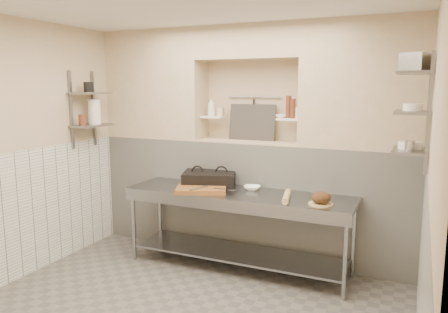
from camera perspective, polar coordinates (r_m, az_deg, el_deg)
The scene contains 46 objects.
wall_left at distance 5.16m, azimuth -26.18°, elevation 0.62°, with size 0.10×3.90×2.80m, color #C4AD92.
wall_right at distance 3.31m, azimuth 26.16°, elevation -3.63°, with size 0.10×3.90×2.80m, color #C4AD92.
wall_back at distance 5.62m, azimuth 4.22°, elevation 2.14°, with size 4.00×0.10×2.80m, color #C4AD92.
backwall_lower at distance 5.52m, azimuth 3.24°, elevation -5.38°, with size 4.00×0.40×1.40m, color silver.
alcove_sill at distance 5.39m, azimuth 3.30°, elevation 1.96°, with size 1.30×0.40×0.02m, color #C4AD92.
backwall_pillar_left at distance 5.95m, azimuth -8.79°, elevation 9.20°, with size 1.35×0.40×1.40m, color #C4AD92.
backwall_pillar_right at distance 5.02m, azimuth 17.80°, elevation 8.93°, with size 1.35×0.40×1.40m, color #C4AD92.
backwall_header at distance 5.37m, azimuth 3.42°, elevation 14.66°, with size 1.30×0.40×0.40m, color #C4AD92.
wainscot_left at distance 5.26m, azimuth -25.23°, elevation -6.98°, with size 0.02×3.90×1.40m, color silver.
wainscot_right at distance 3.52m, azimuth 24.33°, elevation -14.77°, with size 0.02×3.90×1.40m, color silver.
alcove_shelf_left at distance 5.56m, azimuth -1.51°, elevation 5.19°, with size 0.28×0.16×0.03m, color white.
alcove_shelf_right at distance 5.20m, azimuth 8.50°, elevation 4.83°, with size 0.28×0.16×0.03m, color white.
utensil_rail at distance 5.50m, azimuth 4.00°, elevation 7.74°, with size 0.02×0.02×0.70m, color gray.
hanging_steel at distance 5.49m, azimuth 3.90°, elevation 5.97°, with size 0.02×0.02×0.30m, color black.
splash_panel at distance 5.46m, azimuth 3.70°, elevation 4.47°, with size 0.60×0.02×0.45m, color #383330.
shelf_rail_left_a at distance 5.95m, azimuth -16.66°, elevation 6.04°, with size 0.03×0.03×0.95m, color slate.
shelf_rail_left_b at distance 5.65m, azimuth -19.32°, elevation 5.77°, with size 0.03×0.03×0.95m, color slate.
wall_shelf_left_lower at distance 5.72m, azimuth -16.86°, elevation 3.92°, with size 0.30×0.50×0.03m, color slate.
wall_shelf_left_upper at distance 5.70m, azimuth -17.04°, elevation 7.92°, with size 0.30×0.50×0.03m, color slate.
shelf_rail_right_a at distance 4.50m, azimuth 25.17°, elevation 5.34°, with size 0.03×0.03×1.05m, color slate.
shelf_rail_right_b at distance 4.10m, azimuth 25.23°, elevation 5.06°, with size 0.03×0.03×1.05m, color slate.
wall_shelf_right_lower at distance 4.33m, azimuth 23.10°, elevation 0.70°, with size 0.30×0.50×0.03m, color slate.
wall_shelf_right_mid at distance 4.30m, azimuth 23.39°, elevation 5.33°, with size 0.30×0.50×0.03m, color slate.
wall_shelf_right_upper at distance 4.29m, azimuth 23.69°, elevation 9.99°, with size 0.30×0.50×0.03m, color slate.
prep_table at distance 4.99m, azimuth 1.82°, elevation -7.61°, with size 2.60×0.70×0.90m.
panini_press at distance 5.26m, azimuth -1.92°, elevation -2.92°, with size 0.73×0.63×0.17m.
cutting_board at distance 4.99m, azimuth -2.99°, elevation -4.28°, with size 0.56×0.39×0.05m, color brown.
knife_blade at distance 4.87m, azimuth 0.10°, elevation -4.32°, with size 0.26×0.03×0.01m, color gray.
tongs at distance 4.89m, azimuth -3.32°, elevation -4.15°, with size 0.02×0.02×0.27m, color gray.
mixing_bowl at distance 5.06m, azimuth 3.69°, elevation -4.11°, with size 0.19×0.19×0.05m, color white.
rolling_pin at distance 4.66m, azimuth 8.19°, elevation -5.19°, with size 0.07×0.07×0.45m, color tan.
bread_board at distance 4.54m, azimuth 12.51°, elevation -6.07°, with size 0.25×0.25×0.01m, color tan.
bread_loaf at distance 4.52m, azimuth 12.54°, elevation -5.25°, with size 0.20×0.20×0.12m, color #4C2D19.
bottle_soap at distance 5.55m, azimuth -1.67°, elevation 6.54°, with size 0.09×0.09×0.24m, color white.
jar_alcove at distance 5.55m, azimuth -0.43°, elevation 5.87°, with size 0.07×0.07×0.11m, color #C4AD92.
bowl_alcove at distance 5.23m, azimuth 7.45°, elevation 5.23°, with size 0.13×0.13×0.04m, color white.
condiment_a at distance 5.17m, azimuth 8.99°, elevation 6.21°, with size 0.06×0.06×0.23m, color #5A2A1A.
condiment_b at distance 5.22m, azimuth 8.43°, elevation 6.43°, with size 0.07×0.07×0.26m, color #5A2A1A.
condiment_c at distance 5.20m, azimuth 9.47°, elevation 5.66°, with size 0.08×0.08×0.13m, color white.
jug_left at distance 5.75m, azimuth -16.57°, elevation 5.61°, with size 0.15×0.15×0.31m, color white.
jar_left at distance 5.59m, azimuth -18.02°, elevation 4.56°, with size 0.09×0.09×0.13m, color #5A2A1A.
box_left_upper at distance 5.68m, azimuth -17.27°, elevation 8.66°, with size 0.09×0.09×0.12m, color black.
bowl_right at distance 4.37m, azimuth 23.16°, elevation 1.37°, with size 0.22×0.22×0.06m, color white.
canister_right at distance 4.22m, azimuth 23.12°, elevation 1.29°, with size 0.09×0.09×0.09m, color gray.
bowl_right_mid at distance 4.35m, azimuth 23.45°, elevation 5.95°, with size 0.17×0.17×0.06m, color white.
basket_right at distance 4.27m, azimuth 23.76°, elevation 11.22°, with size 0.20×0.25×0.16m, color gray.
Camera 1 is at (1.92, -3.24, 2.07)m, focal length 35.00 mm.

